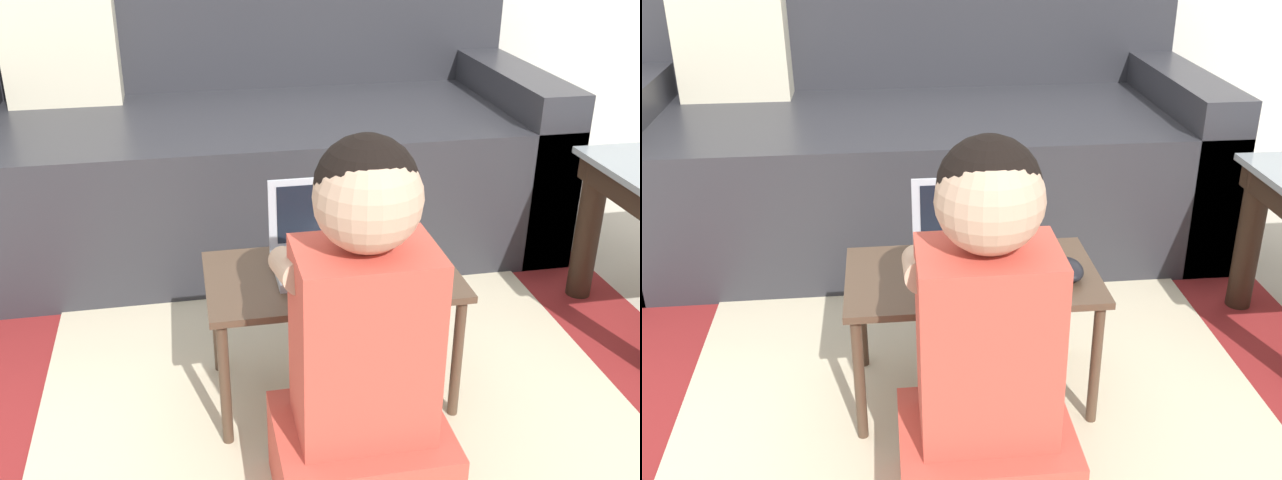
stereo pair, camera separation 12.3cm
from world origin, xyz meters
The scene contains 7 objects.
ground_plane centered at (0.00, 0.00, 0.00)m, with size 16.00×16.00×0.00m, color beige.
area_rug centered at (0.03, -0.05, 0.00)m, with size 1.89×1.98×0.01m.
couch centered at (-0.06, 1.12, 0.30)m, with size 1.93×0.90×0.85m.
laptop_desk centered at (0.03, 0.12, 0.29)m, with size 0.56×0.32×0.33m.
laptop centered at (0.04, 0.16, 0.36)m, with size 0.27×0.18×0.19m.
computer_mouse centered at (0.24, 0.09, 0.35)m, with size 0.06×0.10×0.04m.
person_seated centered at (0.02, -0.23, 0.35)m, with size 0.33×0.36×0.75m.
Camera 1 is at (-0.27, -1.32, 1.11)m, focal length 42.00 mm.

